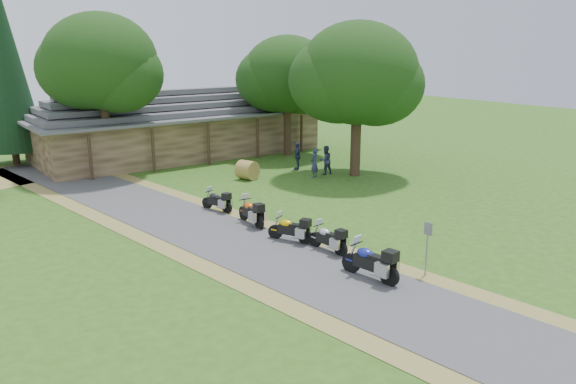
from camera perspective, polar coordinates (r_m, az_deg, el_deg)
ground at (r=20.23m, az=3.51°, el=-8.59°), size 120.00×120.00×0.00m
driveway at (r=22.97m, az=-3.86°, el=-5.67°), size 51.95×51.95×0.00m
lodge at (r=42.60m, az=-11.02°, el=7.02°), size 21.40×9.40×4.90m
motorcycle_row_a at (r=19.94m, az=8.33°, el=-6.84°), size 1.02×2.19×1.44m
motorcycle_row_b at (r=22.38m, az=4.06°, el=-4.58°), size 0.78×1.84×1.22m
motorcycle_row_c at (r=23.39m, az=0.22°, el=-3.64°), size 1.32×1.88×1.24m
motorcycle_row_d at (r=25.64m, az=-3.78°, el=-1.91°), size 0.79×1.98×1.33m
motorcycle_row_e at (r=27.91m, az=-7.26°, el=-0.78°), size 1.04×1.78×1.15m
person_a at (r=34.62m, az=2.69°, el=3.22°), size 0.74×0.66×2.15m
person_b at (r=35.54m, az=3.83°, el=3.49°), size 0.64×0.49×2.14m
person_c at (r=36.85m, az=0.98°, el=3.92°), size 0.73×0.74×2.12m
hay_bale at (r=34.32m, az=-4.15°, el=2.24°), size 1.43×1.37×1.16m
sign_post at (r=20.50m, az=13.92°, el=-5.65°), size 0.36×0.06×2.02m
oak_lodge_left at (r=36.96m, az=-18.33°, el=10.41°), size 6.90×6.90×11.32m
oak_lodge_right at (r=41.34m, az=-0.05°, el=10.32°), size 6.48×6.48×9.58m
oak_driveway at (r=34.85m, az=7.04°, el=9.90°), size 7.30×7.30×10.22m
cedar_near at (r=42.06m, az=-26.80°, el=10.96°), size 4.05×4.05×12.67m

